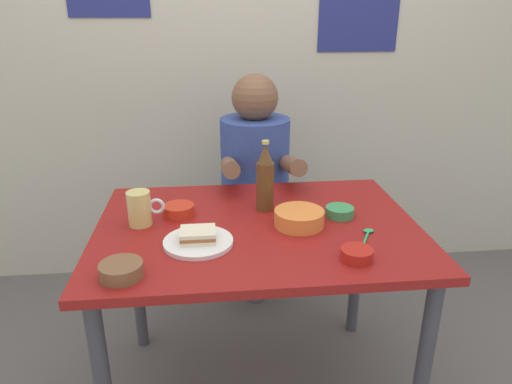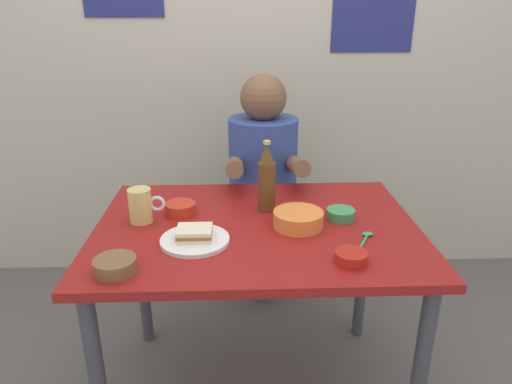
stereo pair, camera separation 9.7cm
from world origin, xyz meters
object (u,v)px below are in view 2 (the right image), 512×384
person_seated (263,162)px  dip_bowl_green (341,214)px  stool (263,241)px  sandwich (195,233)px  beer_mug (141,205)px  beer_bottle (267,179)px  dining_table (257,248)px  plate_orange (195,240)px

person_seated → dip_bowl_green: 0.63m
dip_bowl_green → person_seated: bearing=112.6°
stool → sandwich: size_ratio=4.09×
sandwich → dip_bowl_green: size_ratio=1.10×
sandwich → dip_bowl_green: (0.50, 0.16, -0.01)m
person_seated → sandwich: bearing=-109.1°
sandwich → beer_mug: (-0.20, 0.16, 0.03)m
sandwich → stool: bearing=71.2°
dip_bowl_green → stool: bearing=112.2°
beer_mug → beer_bottle: (0.44, 0.09, 0.06)m
dining_table → stool: bearing=85.0°
sandwich → beer_mug: bearing=140.0°
dining_table → dip_bowl_green: bearing=6.9°
sandwich → beer_mug: beer_mug is taller
person_seated → sandwich: 0.79m
dip_bowl_green → beer_mug: bearing=179.7°
stool → dip_bowl_green: bearing=-67.8°
stool → dip_bowl_green: 0.76m
stool → dip_bowl_green: size_ratio=4.50×
stool → person_seated: bearing=-90.0°
beer_bottle → dip_bowl_green: size_ratio=2.62×
plate_orange → stool: bearing=71.2°
sandwich → beer_bottle: size_ratio=0.42×
dining_table → dip_bowl_green: dip_bowl_green is taller
person_seated → plate_orange: person_seated is taller
sandwich → beer_bottle: beer_bottle is taller
stool → beer_mug: (-0.45, -0.59, 0.45)m
stool → sandwich: (-0.26, -0.75, 0.42)m
plate_orange → sandwich: size_ratio=2.00×
person_seated → dip_bowl_green: person_seated is taller
person_seated → plate_orange: bearing=-109.1°
stool → plate_orange: 0.89m
stool → beer_mug: size_ratio=3.57×
dining_table → person_seated: 0.63m
dining_table → beer_mug: size_ratio=8.73×
person_seated → dining_table: bearing=-95.1°
stool → person_seated: 0.42m
person_seated → beer_mug: person_seated is taller
dining_table → beer_bottle: beer_bottle is taller
dining_table → beer_bottle: size_ratio=4.20×
stool → dip_bowl_green: (0.24, -0.59, 0.41)m
person_seated → plate_orange: size_ratio=3.27×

